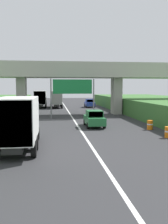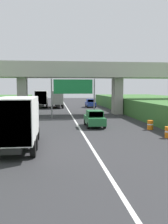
% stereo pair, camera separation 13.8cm
% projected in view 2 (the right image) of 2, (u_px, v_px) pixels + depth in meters
% --- Properties ---
extents(lane_centre_stripe, '(0.20, 100.18, 0.01)m').
position_uv_depth(lane_centre_stripe, '(75.00, 121.00, 30.65)').
color(lane_centre_stripe, white).
rests_on(lane_centre_stripe, ground).
extents(overpass_bridge, '(40.00, 4.80, 7.76)m').
position_uv_depth(overpass_bridge, '(71.00, 76.00, 37.52)').
color(overpass_bridge, '#ADA89E').
rests_on(overpass_bridge, ground).
extents(overhead_highway_sign, '(5.88, 0.18, 5.26)m').
position_uv_depth(overhead_highway_sign, '(73.00, 89.00, 33.18)').
color(overhead_highway_sign, slate).
rests_on(overhead_highway_sign, ground).
extents(truck_orange, '(2.44, 7.30, 3.44)m').
position_uv_depth(truck_orange, '(42.00, 98.00, 51.18)').
color(truck_orange, black).
rests_on(truck_orange, ground).
extents(truck_silver, '(2.44, 7.30, 3.44)m').
position_uv_depth(truck_silver, '(19.00, 120.00, 16.54)').
color(truck_silver, black).
rests_on(truck_silver, ground).
extents(truck_black, '(2.44, 7.30, 3.44)m').
position_uv_depth(truck_black, '(57.00, 98.00, 51.04)').
color(truck_black, black).
rests_on(truck_black, ground).
extents(car_blue, '(1.86, 4.10, 1.72)m').
position_uv_depth(car_blue, '(91.00, 103.00, 52.04)').
color(car_blue, '#233D9E').
rests_on(car_blue, ground).
extents(car_green, '(1.86, 4.10, 1.72)m').
position_uv_depth(car_green, '(94.00, 119.00, 25.92)').
color(car_green, '#236B38').
rests_on(car_green, ground).
extents(construction_barrel_3, '(0.57, 0.57, 0.90)m').
position_uv_depth(construction_barrel_3, '(168.00, 132.00, 20.25)').
color(construction_barrel_3, orange).
rests_on(construction_barrel_3, ground).
extents(construction_barrel_4, '(0.57, 0.57, 0.90)m').
position_uv_depth(construction_barrel_4, '(150.00, 125.00, 24.23)').
color(construction_barrel_4, orange).
rests_on(construction_barrel_4, ground).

